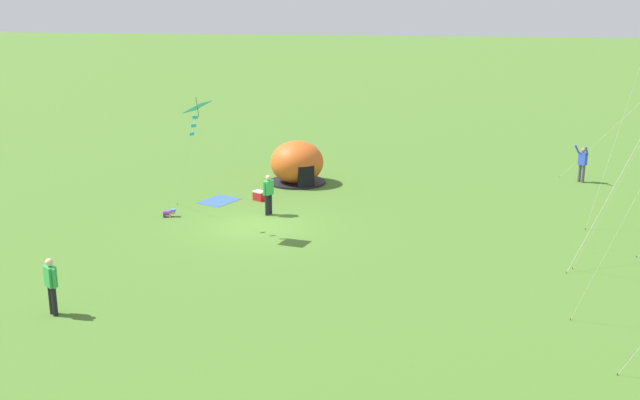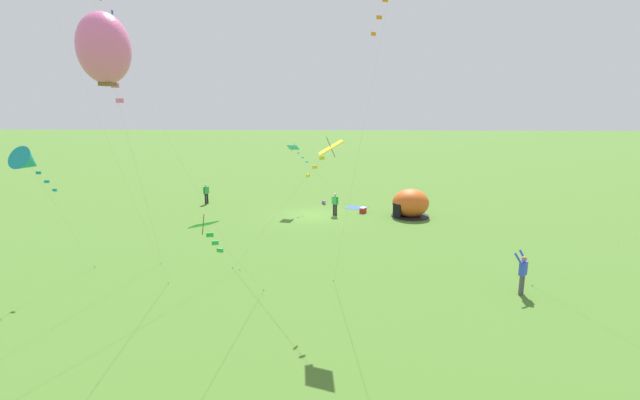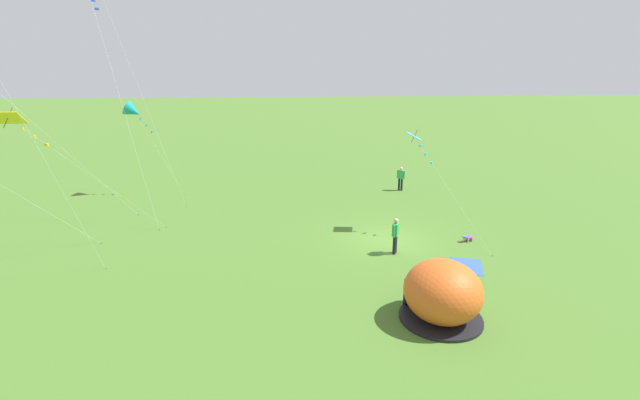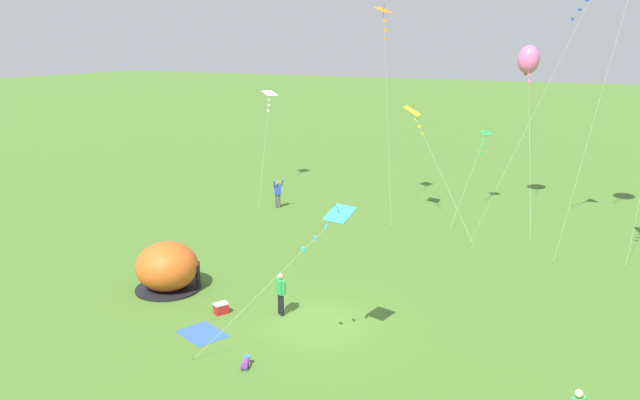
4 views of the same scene
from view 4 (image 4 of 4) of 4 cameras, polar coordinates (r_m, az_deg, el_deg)
The scene contains 13 objects.
ground_plane at distance 24.13m, azimuth -0.22°, elevation -11.25°, with size 300.00×300.00×0.00m, color #477028.
popup_tent at distance 27.65m, azimuth -13.78°, elevation -6.01°, with size 2.81×2.81×2.10m.
picnic_blanket at distance 23.78m, azimuth -10.71°, elevation -11.92°, with size 1.70×1.30×0.01m, color #3359A5.
cooler_box at distance 25.19m, azimuth -9.05°, elevation -9.74°, with size 0.58×0.64×0.44m.
toddler_crawling at distance 21.32m, azimuth -6.80°, elevation -14.51°, with size 0.37×0.55×0.32m.
person_strolling at distance 24.53m, azimuth -3.62°, elevation -8.37°, with size 0.51×0.41×1.72m.
person_arms_raised at distance 39.89m, azimuth -3.89°, elevation 0.68°, with size 0.69×0.71×1.89m.
kite_white at distance 46.24m, azimuth -4.65°, elevation 9.41°, with size 3.96×7.78×7.05m.
kite_cyan at distance 20.28m, azimuth 1.18°, elevation -1.89°, with size 4.69×3.09×5.33m.
kite_orange at distance 37.75m, azimuth 5.89°, elevation 16.28°, with size 2.50×3.63×12.52m.
kite_yellow at distance 36.97m, azimuth 8.59°, elevation 7.74°, with size 5.55×4.70×6.83m.
kite_pink at distance 40.61m, azimuth 18.53°, elevation 12.06°, with size 2.62×7.78×10.16m.
kite_green at distance 40.89m, azimuth 14.80°, elevation 5.45°, with size 0.90×6.86×5.00m.
Camera 4 is at (9.87, -19.37, 10.46)m, focal length 35.00 mm.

